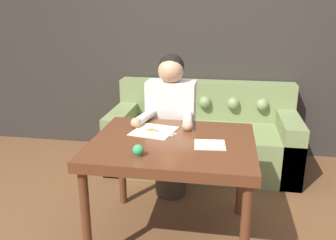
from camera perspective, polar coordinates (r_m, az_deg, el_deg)
wall_back at (r=4.02m, az=5.69°, el=12.98°), size 8.00×0.06×2.60m
dining_table at (r=2.45m, az=0.76°, el=-5.08°), size 1.11×0.92×0.76m
couch at (r=3.80m, az=5.61°, el=-2.77°), size 1.90×0.90×0.85m
person at (r=3.05m, az=0.45°, el=-1.02°), size 0.47×0.59×1.26m
pattern_paper_main at (r=2.60m, az=-2.28°, el=-1.77°), size 0.34×0.35×0.00m
pattern_paper_offcut at (r=2.36m, az=6.72°, el=-3.95°), size 0.22×0.20×0.00m
scissors at (r=2.59m, az=-1.96°, el=-1.78°), size 0.24×0.14×0.01m
pin_cushion at (r=2.18m, az=-4.82°, el=-4.92°), size 0.07×0.07×0.07m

